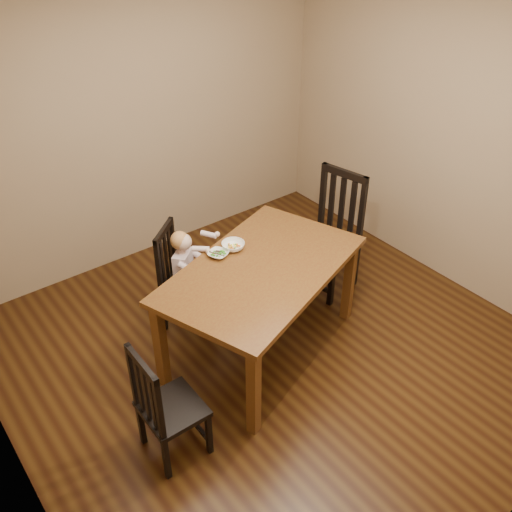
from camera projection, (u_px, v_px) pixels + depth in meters
room at (275, 210)px, 3.93m from camera, size 4.01×4.01×2.71m
dining_table at (262, 277)px, 4.34m from camera, size 1.86×1.46×0.82m
chair_child at (181, 278)px, 4.81m from camera, size 0.54×0.54×0.92m
chair_left at (165, 407)px, 3.66m from camera, size 0.38×0.40×0.92m
chair_right at (331, 234)px, 5.18m from camera, size 0.56×0.57×1.13m
toddler at (185, 268)px, 4.73m from camera, size 0.42×0.43×0.46m
bowl_peas at (218, 254)px, 4.40m from camera, size 0.20×0.20×0.04m
bowl_veg at (233, 246)px, 4.48m from camera, size 0.23×0.23×0.06m
fork at (217, 255)px, 4.35m from camera, size 0.10×0.08×0.05m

